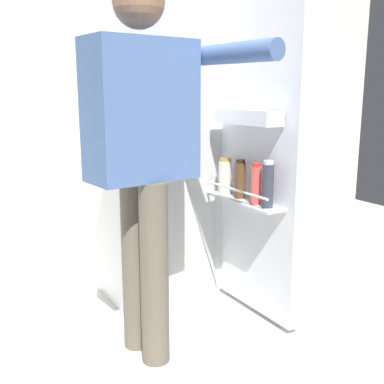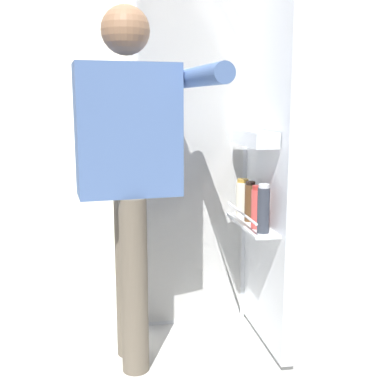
{
  "view_description": "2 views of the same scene",
  "coord_description": "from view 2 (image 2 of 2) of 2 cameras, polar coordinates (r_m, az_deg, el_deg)",
  "views": [
    {
      "loc": [
        -1.16,
        -1.84,
        1.15
      ],
      "look_at": [
        -0.06,
        -0.03,
        0.69
      ],
      "focal_mm": 43.94,
      "sensor_mm": 36.0,
      "label": 1
    },
    {
      "loc": [
        -0.47,
        -2.23,
        1.19
      ],
      "look_at": [
        -0.07,
        -0.1,
        0.79
      ],
      "focal_mm": 46.11,
      "sensor_mm": 36.0,
      "label": 2
    }
  ],
  "objects": [
    {
      "name": "refrigerator",
      "position": [
        2.81,
        -0.41,
        4.07
      ],
      "size": [
        0.64,
        1.23,
        1.76
      ],
      "color": "silver",
      "rests_on": "ground_plane"
    },
    {
      "name": "kitchen_wall",
      "position": [
        3.22,
        -2.31,
        12.49
      ],
      "size": [
        4.4,
        0.1,
        2.62
      ],
      "primitive_type": "cube",
      "color": "silver",
      "rests_on": "ground_plane"
    },
    {
      "name": "ground_plane",
      "position": [
        2.57,
        1.11,
        -17.14
      ],
      "size": [
        5.78,
        5.78,
        0.0
      ],
      "primitive_type": "plane",
      "color": "silver"
    },
    {
      "name": "person",
      "position": [
        2.15,
        -7.11,
        3.84
      ],
      "size": [
        0.58,
        0.71,
        1.58
      ],
      "color": "#665B4C",
      "rests_on": "ground_plane"
    }
  ]
}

